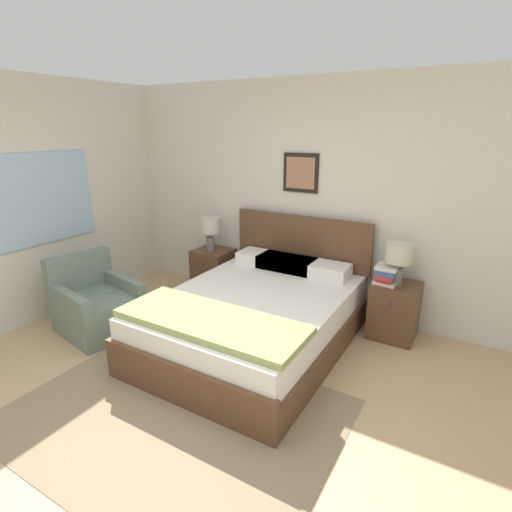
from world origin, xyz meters
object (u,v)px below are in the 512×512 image
nightstand_by_door (394,310)px  armchair (97,306)px  nightstand_near_window (214,271)px  table_lamp_by_door (399,256)px  table_lamp_near_window (210,228)px  bed (256,316)px

nightstand_by_door → armchair: bearing=-152.2°
armchair → nightstand_by_door: armchair is taller
nightstand_near_window → table_lamp_by_door: bearing=-0.7°
armchair → nightstand_near_window: bearing=172.6°
nightstand_by_door → table_lamp_near_window: 2.37m
bed → nightstand_by_door: bearing=36.6°
nightstand_near_window → nightstand_by_door: bearing=0.0°
nightstand_by_door → table_lamp_by_door: bearing=-112.0°
bed → table_lamp_near_window: bed is taller
armchair → table_lamp_near_window: size_ratio=2.15×
bed → table_lamp_by_door: bed is taller
armchair → table_lamp_near_window: (0.46, 1.42, 0.61)m
armchair → nightstand_near_window: (0.47, 1.45, 0.02)m
armchair → table_lamp_by_door: table_lamp_by_door is taller
nightstand_by_door → table_lamp_near_window: bearing=-179.4°
nightstand_near_window → table_lamp_by_door: (2.27, -0.03, 0.59)m
bed → armchair: bed is taller
armchair → nightstand_by_door: (2.75, 1.45, 0.02)m
table_lamp_near_window → armchair: bearing=-107.8°
bed → armchair: 1.72m
armchair → table_lamp_near_window: table_lamp_near_window is taller
table_lamp_near_window → table_lamp_by_door: bearing=0.0°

